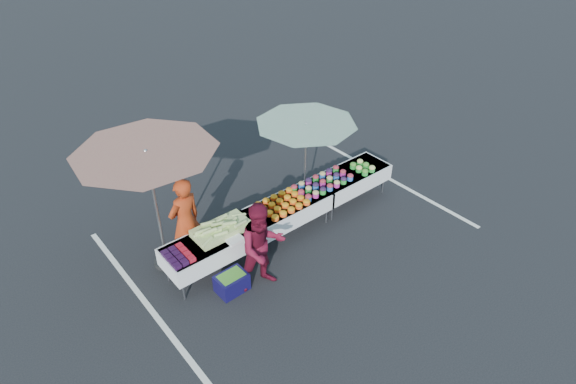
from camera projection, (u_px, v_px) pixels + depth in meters
ground at (288, 231)px, 10.09m from camera, size 80.00×80.00×0.00m
stripe_left at (147, 305)px, 8.42m from camera, size 0.10×5.00×0.00m
stripe_right at (389, 178)px, 11.77m from camera, size 0.10×5.00×0.00m
table_left at (212, 246)px, 8.82m from camera, size 1.86×0.81×0.75m
table_center at (288, 209)px, 9.76m from camera, size 1.86×0.81×0.75m
table_right at (350, 178)px, 10.71m from camera, size 1.86×0.81×0.75m
berry_punnets at (178, 256)px, 8.29m from camera, size 0.40×0.54×0.08m
corn_pile at (221, 229)px, 8.83m from camera, size 1.16×0.57×0.26m
plastic_bags at (235, 239)px, 8.68m from camera, size 0.30×0.25×0.05m
carrot_bowls at (283, 203)px, 9.56m from camera, size 0.95×0.69×0.11m
potato_cups at (323, 182)px, 10.12m from camera, size 1.34×0.58×0.16m
bean_baskets at (362, 167)px, 10.64m from camera, size 0.36×0.50×0.15m
vendor at (186, 222)px, 8.87m from camera, size 0.74×0.55×1.84m
customer at (262, 247)px, 8.35m from camera, size 0.99×0.85×1.77m
umbrella_left at (147, 162)px, 8.01m from camera, size 3.09×3.09×2.51m
umbrella_right at (306, 131)px, 9.68m from camera, size 2.38×2.38×2.12m
storage_bin at (232, 282)px, 8.61m from camera, size 0.56×0.41×0.36m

